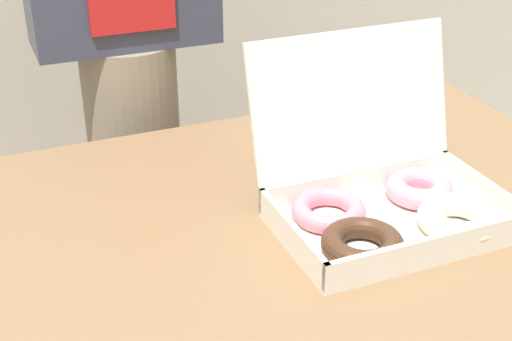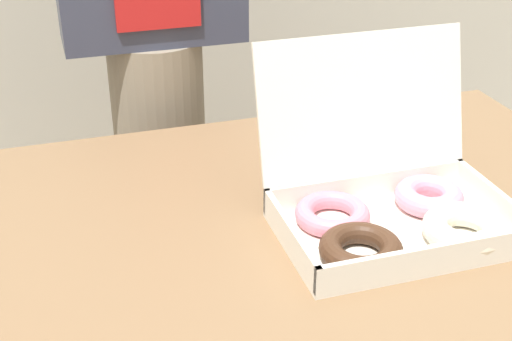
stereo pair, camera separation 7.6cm
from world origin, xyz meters
name	(u,v)px [view 2 (the right image)]	position (x,y,z in m)	size (l,w,h in m)	color
donut_box	(394,205)	(0.13, -0.01, 0.75)	(0.32, 0.28, 0.24)	white
person_customer	(151,1)	(-0.09, 0.59, 0.90)	(0.34, 0.21, 1.58)	gray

